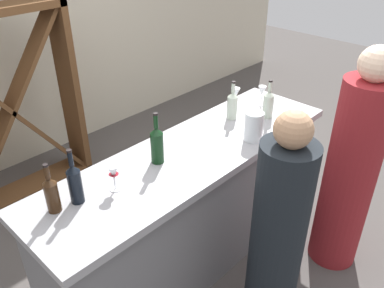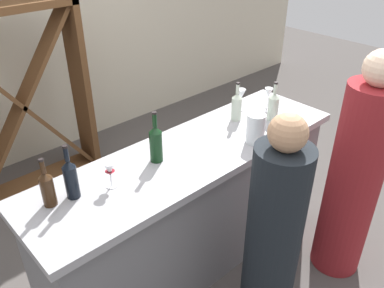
% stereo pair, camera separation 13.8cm
% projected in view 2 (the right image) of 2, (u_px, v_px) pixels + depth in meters
% --- Properties ---
extents(ground_plane, '(12.00, 12.00, 0.00)m').
position_uv_depth(ground_plane, '(192.00, 258.00, 2.95)').
color(ground_plane, '#4C4744').
extents(back_wall, '(8.00, 0.10, 2.80)m').
position_uv_depth(back_wall, '(28.00, 14.00, 3.61)').
color(back_wall, beige).
rests_on(back_wall, ground).
extents(bar_counter, '(2.17, 0.62, 0.94)m').
position_uv_depth(bar_counter, '(192.00, 209.00, 2.70)').
color(bar_counter, slate).
rests_on(bar_counter, ground).
extents(wine_rack, '(1.18, 0.28, 1.62)m').
position_uv_depth(wine_rack, '(21.00, 105.00, 3.32)').
color(wine_rack, brown).
rests_on(wine_rack, ground).
extents(wine_bottle_leftmost_amber_brown, '(0.07, 0.07, 0.27)m').
position_uv_depth(wine_bottle_leftmost_amber_brown, '(47.00, 188.00, 1.97)').
color(wine_bottle_leftmost_amber_brown, '#331E0F').
rests_on(wine_bottle_leftmost_amber_brown, bar_counter).
extents(wine_bottle_second_left_near_black, '(0.07, 0.07, 0.31)m').
position_uv_depth(wine_bottle_second_left_near_black, '(71.00, 178.00, 2.02)').
color(wine_bottle_second_left_near_black, black).
rests_on(wine_bottle_second_left_near_black, bar_counter).
extents(wine_bottle_center_dark_green, '(0.08, 0.08, 0.32)m').
position_uv_depth(wine_bottle_center_dark_green, '(156.00, 143.00, 2.31)').
color(wine_bottle_center_dark_green, black).
rests_on(wine_bottle_center_dark_green, bar_counter).
extents(wine_bottle_second_right_clear_pale, '(0.07, 0.07, 0.28)m').
position_uv_depth(wine_bottle_second_right_clear_pale, '(237.00, 106.00, 2.78)').
color(wine_bottle_second_right_clear_pale, '#B7C6B2').
rests_on(wine_bottle_second_right_clear_pale, bar_counter).
extents(wine_bottle_rightmost_clear_pale, '(0.07, 0.07, 0.28)m').
position_uv_depth(wine_bottle_rightmost_clear_pale, '(273.00, 106.00, 2.78)').
color(wine_bottle_rightmost_clear_pale, '#B7C6B2').
rests_on(wine_bottle_rightmost_clear_pale, bar_counter).
extents(wine_glass_near_left, '(0.06, 0.06, 0.15)m').
position_uv_depth(wine_glass_near_left, '(110.00, 171.00, 2.10)').
color(wine_glass_near_left, white).
rests_on(wine_glass_near_left, bar_counter).
extents(wine_glass_near_center, '(0.06, 0.06, 0.15)m').
position_uv_depth(wine_glass_near_center, '(268.00, 94.00, 2.95)').
color(wine_glass_near_center, white).
rests_on(wine_glass_near_center, bar_counter).
extents(wine_glass_near_right, '(0.07, 0.07, 0.16)m').
position_uv_depth(wine_glass_near_right, '(241.00, 95.00, 2.90)').
color(wine_glass_near_right, white).
rests_on(wine_glass_near_right, bar_counter).
extents(water_pitcher, '(0.12, 0.12, 0.19)m').
position_uv_depth(water_pitcher, '(256.00, 128.00, 2.51)').
color(water_pitcher, silver).
rests_on(water_pitcher, bar_counter).
extents(person_left_guest, '(0.34, 0.34, 1.44)m').
position_uv_depth(person_left_guest, '(273.00, 240.00, 2.18)').
color(person_left_guest, black).
rests_on(person_left_guest, ground).
extents(person_center_guest, '(0.36, 0.36, 1.59)m').
position_uv_depth(person_center_guest, '(354.00, 179.00, 2.55)').
color(person_center_guest, maroon).
rests_on(person_center_guest, ground).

